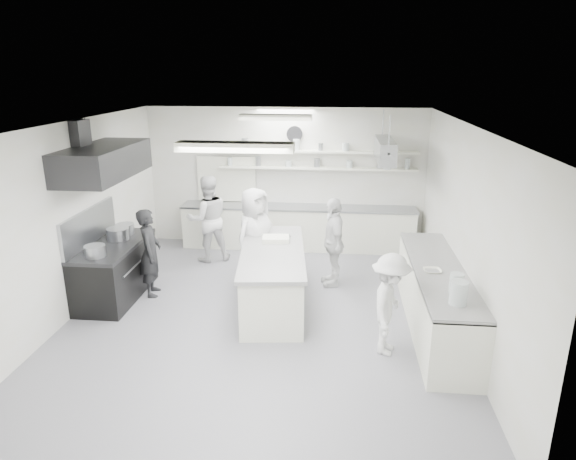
# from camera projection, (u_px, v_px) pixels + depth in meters

# --- Properties ---
(floor) EXTENTS (6.00, 7.00, 0.02)m
(floor) POSITION_uv_depth(u_px,v_px,m) (263.00, 314.00, 8.09)
(floor) COLOR gray
(floor) RESTS_ON ground
(ceiling) EXTENTS (6.00, 7.00, 0.02)m
(ceiling) POSITION_uv_depth(u_px,v_px,m) (260.00, 124.00, 7.17)
(ceiling) COLOR white
(ceiling) RESTS_ON wall_back
(wall_back) EXTENTS (6.00, 0.04, 3.00)m
(wall_back) POSITION_uv_depth(u_px,v_px,m) (285.00, 178.00, 10.95)
(wall_back) COLOR white
(wall_back) RESTS_ON floor
(wall_front) EXTENTS (6.00, 0.04, 3.00)m
(wall_front) POSITION_uv_depth(u_px,v_px,m) (201.00, 344.00, 4.32)
(wall_front) COLOR white
(wall_front) RESTS_ON floor
(wall_left) EXTENTS (0.04, 7.00, 3.00)m
(wall_left) POSITION_uv_depth(u_px,v_px,m) (73.00, 219.00, 7.92)
(wall_left) COLOR white
(wall_left) RESTS_ON floor
(wall_right) EXTENTS (0.04, 7.00, 3.00)m
(wall_right) POSITION_uv_depth(u_px,v_px,m) (464.00, 230.00, 7.35)
(wall_right) COLOR white
(wall_right) RESTS_ON floor
(stove) EXTENTS (0.80, 1.80, 0.90)m
(stove) POSITION_uv_depth(u_px,v_px,m) (115.00, 272.00, 8.58)
(stove) COLOR black
(stove) RESTS_ON floor
(exhaust_hood) EXTENTS (0.85, 2.00, 0.50)m
(exhaust_hood) POSITION_uv_depth(u_px,v_px,m) (103.00, 161.00, 8.00)
(exhaust_hood) COLOR #262629
(exhaust_hood) RESTS_ON wall_left
(back_counter) EXTENTS (5.00, 0.60, 0.92)m
(back_counter) POSITION_uv_depth(u_px,v_px,m) (298.00, 228.00, 10.96)
(back_counter) COLOR white
(back_counter) RESTS_ON floor
(shelf_lower) EXTENTS (4.20, 0.26, 0.04)m
(shelf_lower) POSITION_uv_depth(u_px,v_px,m) (318.00, 168.00, 10.69)
(shelf_lower) COLOR white
(shelf_lower) RESTS_ON wall_back
(shelf_upper) EXTENTS (4.20, 0.26, 0.04)m
(shelf_upper) POSITION_uv_depth(u_px,v_px,m) (318.00, 152.00, 10.58)
(shelf_upper) COLOR white
(shelf_upper) RESTS_ON wall_back
(pass_through_window) EXTENTS (1.30, 0.04, 1.00)m
(pass_through_window) POSITION_uv_depth(u_px,v_px,m) (227.00, 179.00, 11.07)
(pass_through_window) COLOR black
(pass_through_window) RESTS_ON wall_back
(wall_clock) EXTENTS (0.32, 0.05, 0.32)m
(wall_clock) POSITION_uv_depth(u_px,v_px,m) (295.00, 134.00, 10.61)
(wall_clock) COLOR white
(wall_clock) RESTS_ON wall_back
(right_counter) EXTENTS (0.74, 3.30, 0.94)m
(right_counter) POSITION_uv_depth(u_px,v_px,m) (436.00, 299.00, 7.51)
(right_counter) COLOR white
(right_counter) RESTS_ON floor
(pot_rack) EXTENTS (0.30, 1.60, 0.40)m
(pot_rack) POSITION_uv_depth(u_px,v_px,m) (385.00, 150.00, 9.48)
(pot_rack) COLOR #94979E
(pot_rack) RESTS_ON ceiling
(light_fixture_front) EXTENTS (1.30, 0.25, 0.10)m
(light_fixture_front) POSITION_uv_depth(u_px,v_px,m) (235.00, 147.00, 5.49)
(light_fixture_front) COLOR white
(light_fixture_front) RESTS_ON ceiling
(light_fixture_rear) EXTENTS (1.30, 0.25, 0.10)m
(light_fixture_rear) POSITION_uv_depth(u_px,v_px,m) (275.00, 117.00, 8.90)
(light_fixture_rear) COLOR white
(light_fixture_rear) RESTS_ON ceiling
(prep_island) EXTENTS (1.20, 2.58, 0.92)m
(prep_island) POSITION_uv_depth(u_px,v_px,m) (273.00, 279.00, 8.27)
(prep_island) COLOR white
(prep_island) RESTS_ON floor
(stove_pot) EXTENTS (0.38, 0.38, 0.25)m
(stove_pot) POSITION_uv_depth(u_px,v_px,m) (118.00, 235.00, 8.64)
(stove_pot) COLOR #94979E
(stove_pot) RESTS_ON stove
(cook_stove) EXTENTS (0.48, 0.63, 1.53)m
(cook_stove) POSITION_uv_depth(u_px,v_px,m) (150.00, 253.00, 8.57)
(cook_stove) COLOR black
(cook_stove) RESTS_ON floor
(cook_back) EXTENTS (1.06, 0.97, 1.76)m
(cook_back) POSITION_uv_depth(u_px,v_px,m) (208.00, 219.00, 10.12)
(cook_back) COLOR silver
(cook_back) RESTS_ON floor
(cook_island_left) EXTENTS (0.96, 1.04, 1.79)m
(cook_island_left) POSITION_uv_depth(u_px,v_px,m) (255.00, 237.00, 8.99)
(cook_island_left) COLOR silver
(cook_island_left) RESTS_ON floor
(cook_island_right) EXTENTS (0.57, 1.01, 1.62)m
(cook_island_right) POSITION_uv_depth(u_px,v_px,m) (333.00, 242.00, 8.98)
(cook_island_right) COLOR silver
(cook_island_right) RESTS_ON floor
(cook_right) EXTENTS (0.75, 1.03, 1.44)m
(cook_right) POSITION_uv_depth(u_px,v_px,m) (390.00, 305.00, 6.79)
(cook_right) COLOR silver
(cook_right) RESTS_ON floor
(bowl_island_a) EXTENTS (0.33, 0.33, 0.06)m
(bowl_island_a) POSITION_uv_depth(u_px,v_px,m) (283.00, 237.00, 8.81)
(bowl_island_a) COLOR #94979E
(bowl_island_a) RESTS_ON prep_island
(bowl_island_b) EXTENTS (0.22, 0.22, 0.06)m
(bowl_island_b) POSITION_uv_depth(u_px,v_px,m) (283.00, 240.00, 8.66)
(bowl_island_b) COLOR white
(bowl_island_b) RESTS_ON prep_island
(bowl_right) EXTENTS (0.28, 0.28, 0.06)m
(bowl_right) POSITION_uv_depth(u_px,v_px,m) (432.00, 271.00, 7.24)
(bowl_right) COLOR white
(bowl_right) RESTS_ON right_counter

